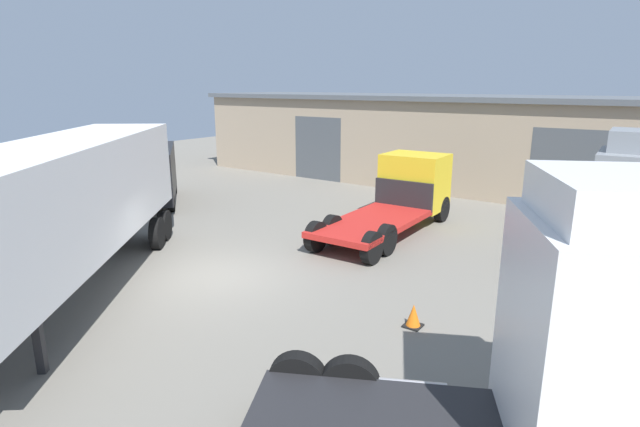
{
  "coord_description": "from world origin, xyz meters",
  "views": [
    {
      "loc": [
        10.25,
        -9.34,
        5.44
      ],
      "look_at": [
        1.69,
        2.62,
        1.6
      ],
      "focal_mm": 28.0,
      "sensor_mm": 36.0,
      "label": 1
    }
  ],
  "objects_px": {
    "flatbed_truck_yellow": "(404,193)",
    "traffic_cone": "(413,316)",
    "delivery_van_black": "(152,174)",
    "container_trailer_blue": "(66,201)",
    "tractor_unit_white": "(577,349)"
  },
  "relations": [
    {
      "from": "container_trailer_blue",
      "to": "tractor_unit_white",
      "type": "xyz_separation_m",
      "value": [
        11.61,
        0.5,
        -0.5
      ]
    },
    {
      "from": "container_trailer_blue",
      "to": "delivery_van_black",
      "type": "relative_size",
      "value": 1.91
    },
    {
      "from": "delivery_van_black",
      "to": "traffic_cone",
      "type": "relative_size",
      "value": 10.02
    },
    {
      "from": "flatbed_truck_yellow",
      "to": "delivery_van_black",
      "type": "height_order",
      "value": "flatbed_truck_yellow"
    },
    {
      "from": "container_trailer_blue",
      "to": "flatbed_truck_yellow",
      "type": "relative_size",
      "value": 1.47
    },
    {
      "from": "container_trailer_blue",
      "to": "delivery_van_black",
      "type": "xyz_separation_m",
      "value": [
        -7.28,
        7.77,
        -1.18
      ]
    },
    {
      "from": "container_trailer_blue",
      "to": "tractor_unit_white",
      "type": "bearing_deg",
      "value": 53.63
    },
    {
      "from": "container_trailer_blue",
      "to": "flatbed_truck_yellow",
      "type": "xyz_separation_m",
      "value": [
        3.89,
        11.13,
        -1.27
      ]
    },
    {
      "from": "flatbed_truck_yellow",
      "to": "delivery_van_black",
      "type": "distance_m",
      "value": 11.67
    },
    {
      "from": "tractor_unit_white",
      "to": "traffic_cone",
      "type": "distance_m",
      "value": 5.14
    },
    {
      "from": "flatbed_truck_yellow",
      "to": "container_trailer_blue",
      "type": "bearing_deg",
      "value": 159.12
    },
    {
      "from": "delivery_van_black",
      "to": "container_trailer_blue",
      "type": "bearing_deg",
      "value": -6.84
    },
    {
      "from": "container_trailer_blue",
      "to": "traffic_cone",
      "type": "xyz_separation_m",
      "value": [
        7.93,
        3.59,
        -2.33
      ]
    },
    {
      "from": "flatbed_truck_yellow",
      "to": "traffic_cone",
      "type": "relative_size",
      "value": 13.03
    },
    {
      "from": "flatbed_truck_yellow",
      "to": "traffic_cone",
      "type": "xyz_separation_m",
      "value": [
        4.04,
        -7.54,
        -1.06
      ]
    }
  ]
}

